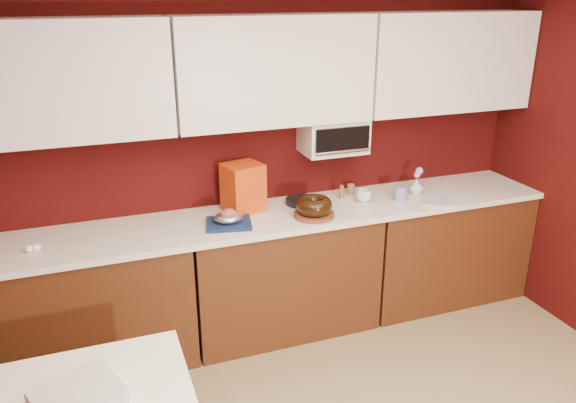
{
  "coord_description": "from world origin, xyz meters",
  "views": [
    {
      "loc": [
        -1.2,
        -1.45,
        2.35
      ],
      "look_at": [
        0.01,
        1.84,
        1.02
      ],
      "focal_mm": 35.0,
      "sensor_mm": 36.0,
      "label": 1
    }
  ],
  "objects_px": {
    "bundt_cake": "(314,206)",
    "pandoro_box": "(243,188)",
    "foil_ham_nest": "(229,217)",
    "coffee_mug": "(364,195)",
    "toaster_oven": "(333,135)",
    "newspaper_stack": "(78,401)",
    "blue_jar": "(400,193)",
    "flower_vase": "(416,186)"
  },
  "relations": [
    {
      "from": "bundt_cake",
      "to": "newspaper_stack",
      "type": "xyz_separation_m",
      "value": [
        -1.55,
        -1.26,
        -0.17
      ]
    },
    {
      "from": "pandoro_box",
      "to": "newspaper_stack",
      "type": "distance_m",
      "value": 1.93
    },
    {
      "from": "foil_ham_nest",
      "to": "flower_vase",
      "type": "xyz_separation_m",
      "value": [
        1.48,
        0.1,
        0.01
      ]
    },
    {
      "from": "coffee_mug",
      "to": "blue_jar",
      "type": "xyz_separation_m",
      "value": [
        0.26,
        -0.06,
        -0.0
      ]
    },
    {
      "from": "flower_vase",
      "to": "pandoro_box",
      "type": "bearing_deg",
      "value": 174.88
    },
    {
      "from": "flower_vase",
      "to": "foil_ham_nest",
      "type": "bearing_deg",
      "value": -176.01
    },
    {
      "from": "pandoro_box",
      "to": "coffee_mug",
      "type": "relative_size",
      "value": 3.16
    },
    {
      "from": "toaster_oven",
      "to": "foil_ham_nest",
      "type": "relative_size",
      "value": 2.36
    },
    {
      "from": "coffee_mug",
      "to": "blue_jar",
      "type": "bearing_deg",
      "value": -13.45
    },
    {
      "from": "foil_ham_nest",
      "to": "flower_vase",
      "type": "height_order",
      "value": "flower_vase"
    },
    {
      "from": "pandoro_box",
      "to": "blue_jar",
      "type": "xyz_separation_m",
      "value": [
        1.13,
        -0.2,
        -0.11
      ]
    },
    {
      "from": "bundt_cake",
      "to": "flower_vase",
      "type": "height_order",
      "value": "bundt_cake"
    },
    {
      "from": "coffee_mug",
      "to": "blue_jar",
      "type": "height_order",
      "value": "same"
    },
    {
      "from": "blue_jar",
      "to": "coffee_mug",
      "type": "bearing_deg",
      "value": 166.55
    },
    {
      "from": "toaster_oven",
      "to": "foil_ham_nest",
      "type": "distance_m",
      "value": 0.97
    },
    {
      "from": "toaster_oven",
      "to": "newspaper_stack",
      "type": "height_order",
      "value": "toaster_oven"
    },
    {
      "from": "pandoro_box",
      "to": "newspaper_stack",
      "type": "bearing_deg",
      "value": -141.55
    },
    {
      "from": "blue_jar",
      "to": "foil_ham_nest",
      "type": "bearing_deg",
      "value": -179.1
    },
    {
      "from": "bundt_cake",
      "to": "pandoro_box",
      "type": "bearing_deg",
      "value": 146.26
    },
    {
      "from": "blue_jar",
      "to": "flower_vase",
      "type": "height_order",
      "value": "flower_vase"
    },
    {
      "from": "toaster_oven",
      "to": "bundt_cake",
      "type": "bearing_deg",
      "value": -131.22
    },
    {
      "from": "toaster_oven",
      "to": "pandoro_box",
      "type": "bearing_deg",
      "value": -178.15
    },
    {
      "from": "foil_ham_nest",
      "to": "flower_vase",
      "type": "distance_m",
      "value": 1.48
    },
    {
      "from": "coffee_mug",
      "to": "newspaper_stack",
      "type": "bearing_deg",
      "value": -145.04
    },
    {
      "from": "coffee_mug",
      "to": "pandoro_box",
      "type": "bearing_deg",
      "value": 170.96
    },
    {
      "from": "pandoro_box",
      "to": "coffee_mug",
      "type": "bearing_deg",
      "value": -24.15
    },
    {
      "from": "bundt_cake",
      "to": "foil_ham_nest",
      "type": "xyz_separation_m",
      "value": [
        -0.58,
        0.06,
        -0.03
      ]
    },
    {
      "from": "bundt_cake",
      "to": "coffee_mug",
      "type": "bearing_deg",
      "value": 17.42
    },
    {
      "from": "foil_ham_nest",
      "to": "pandoro_box",
      "type": "xyz_separation_m",
      "value": [
        0.17,
        0.22,
        0.11
      ]
    },
    {
      "from": "foil_ham_nest",
      "to": "coffee_mug",
      "type": "xyz_separation_m",
      "value": [
        1.03,
        0.08,
        -0.0
      ]
    },
    {
      "from": "foil_ham_nest",
      "to": "blue_jar",
      "type": "distance_m",
      "value": 1.29
    },
    {
      "from": "newspaper_stack",
      "to": "toaster_oven",
      "type": "bearing_deg",
      "value": 40.65
    },
    {
      "from": "foil_ham_nest",
      "to": "coffee_mug",
      "type": "height_order",
      "value": "coffee_mug"
    },
    {
      "from": "toaster_oven",
      "to": "newspaper_stack",
      "type": "xyz_separation_m",
      "value": [
        -1.81,
        -1.56,
        -0.57
      ]
    },
    {
      "from": "bundt_cake",
      "to": "pandoro_box",
      "type": "xyz_separation_m",
      "value": [
        -0.42,
        0.28,
        0.09
      ]
    },
    {
      "from": "foil_ham_nest",
      "to": "bundt_cake",
      "type": "bearing_deg",
      "value": -5.61
    },
    {
      "from": "foil_ham_nest",
      "to": "coffee_mug",
      "type": "relative_size",
      "value": 1.79
    },
    {
      "from": "coffee_mug",
      "to": "flower_vase",
      "type": "xyz_separation_m",
      "value": [
        0.45,
        0.02,
        0.01
      ]
    },
    {
      "from": "foil_ham_nest",
      "to": "blue_jar",
      "type": "height_order",
      "value": "blue_jar"
    },
    {
      "from": "flower_vase",
      "to": "bundt_cake",
      "type": "bearing_deg",
      "value": -169.89
    },
    {
      "from": "newspaper_stack",
      "to": "bundt_cake",
      "type": "bearing_deg",
      "value": 39.03
    },
    {
      "from": "bundt_cake",
      "to": "newspaper_stack",
      "type": "bearing_deg",
      "value": -140.97
    }
  ]
}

